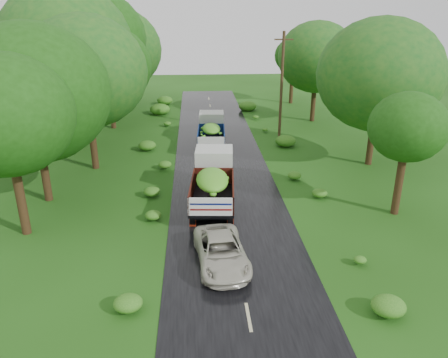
{
  "coord_description": "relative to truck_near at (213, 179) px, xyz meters",
  "views": [
    {
      "loc": [
        -1.78,
        -12.8,
        10.58
      ],
      "look_at": [
        -0.25,
        9.39,
        1.7
      ],
      "focal_mm": 35.0,
      "sensor_mm": 36.0,
      "label": 1
    }
  ],
  "objects": [
    {
      "name": "road",
      "position": [
        0.82,
        -4.93,
        -1.5
      ],
      "size": [
        6.5,
        80.0,
        0.02
      ],
      "primitive_type": "cube",
      "color": "black",
      "rests_on": "ground"
    },
    {
      "name": "truck_far",
      "position": [
        0.35,
        10.82,
        -0.15
      ],
      "size": [
        2.31,
        5.82,
        2.4
      ],
      "rotation": [
        0.0,
        0.0,
        -0.05
      ],
      "color": "black",
      "rests_on": "ground"
    },
    {
      "name": "ground",
      "position": [
        0.82,
        -9.93,
        -1.51
      ],
      "size": [
        120.0,
        120.0,
        0.0
      ],
      "primitive_type": "plane",
      "color": "#1A430E",
      "rests_on": "ground"
    },
    {
      "name": "shrubs",
      "position": [
        0.82,
        4.07,
        -1.16
      ],
      "size": [
        11.9,
        44.0,
        0.7
      ],
      "color": "#286718",
      "rests_on": "ground"
    },
    {
      "name": "car",
      "position": [
        0.05,
        -6.37,
        -0.87
      ],
      "size": [
        2.49,
        4.66,
        1.24
      ],
      "primitive_type": "imported",
      "rotation": [
        0.0,
        0.0,
        0.1
      ],
      "color": "beige",
      "rests_on": "road"
    },
    {
      "name": "trees_left",
      "position": [
        -9.35,
        13.08,
        5.12
      ],
      "size": [
        6.56,
        33.56,
        9.84
      ],
      "color": "black",
      "rests_on": "ground"
    },
    {
      "name": "road_lines",
      "position": [
        0.82,
        -3.93,
        -1.49
      ],
      "size": [
        0.12,
        69.6,
        0.0
      ],
      "color": "#BFB78C",
      "rests_on": "road"
    },
    {
      "name": "truck_near",
      "position": [
        0.0,
        0.0,
        0.0
      ],
      "size": [
        2.73,
        6.5,
        2.67
      ],
      "rotation": [
        0.0,
        0.0,
        -0.08
      ],
      "color": "black",
      "rests_on": "ground"
    },
    {
      "name": "utility_pole",
      "position": [
        6.29,
        13.19,
        2.96
      ],
      "size": [
        1.52,
        0.26,
        8.69
      ],
      "rotation": [
        0.0,
        0.0,
        -0.08
      ],
      "color": "#382616",
      "rests_on": "ground"
    },
    {
      "name": "trees_right",
      "position": [
        10.72,
        11.99,
        4.3
      ],
      "size": [
        5.01,
        31.72,
        8.11
      ],
      "color": "black",
      "rests_on": "ground"
    }
  ]
}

